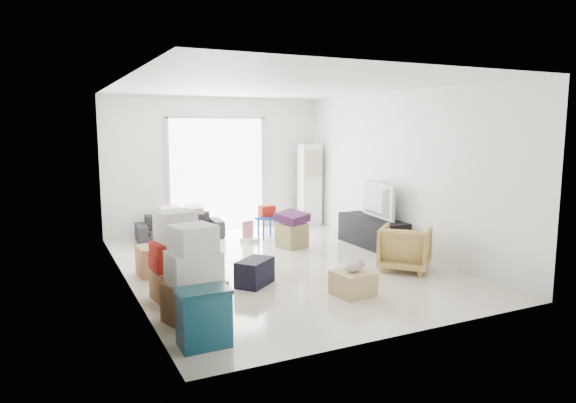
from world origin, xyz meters
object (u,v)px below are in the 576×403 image
at_px(wood_crate, 353,283).
at_px(armchair, 405,246).
at_px(storage_bins, 204,317).
at_px(television, 373,214).
at_px(sofa, 180,223).
at_px(ac_tower, 310,185).
at_px(tv_console, 372,232).
at_px(ottoman, 292,235).
at_px(kids_table, 267,215).

bearing_deg(wood_crate, armchair, 25.97).
height_order(armchair, storage_bins, armchair).
relative_size(television, sofa, 0.67).
xyz_separation_m(sofa, wood_crate, (1.15, -4.21, -0.16)).
distance_m(ac_tower, television, 2.28).
relative_size(ac_tower, storage_bins, 3.05).
height_order(tv_console, storage_bins, storage_bins).
xyz_separation_m(tv_console, storage_bins, (-3.90, -2.77, 0.03)).
distance_m(television, armchair, 1.53).
height_order(tv_console, armchair, armchair).
height_order(armchair, ottoman, armchair).
relative_size(television, storage_bins, 1.86).
height_order(storage_bins, wood_crate, storage_bins).
xyz_separation_m(storage_bins, wood_crate, (2.13, 0.67, -0.14)).
bearing_deg(armchair, tv_console, -58.96).
height_order(armchair, wood_crate, armchair).
xyz_separation_m(sofa, storage_bins, (-0.99, -4.88, -0.02)).
bearing_deg(armchair, ac_tower, -48.18).
relative_size(ac_tower, tv_console, 1.13).
xyz_separation_m(armchair, kids_table, (-0.98, 2.88, 0.09)).
distance_m(ottoman, kids_table, 0.90).
relative_size(sofa, storage_bins, 2.79).
bearing_deg(television, kids_table, 52.70).
xyz_separation_m(armchair, wood_crate, (-1.33, -0.65, -0.21)).
bearing_deg(storage_bins, television, 35.36).
bearing_deg(ottoman, sofa, 136.10).
relative_size(sofa, kids_table, 2.53).
distance_m(sofa, kids_table, 1.65).
height_order(kids_table, wood_crate, kids_table).
bearing_deg(armchair, kids_table, -23.42).
relative_size(tv_console, armchair, 2.17).
distance_m(sofa, armchair, 4.34).
bearing_deg(wood_crate, storage_bins, -162.64).
distance_m(tv_console, wood_crate, 2.75).
height_order(tv_console, sofa, sofa).
bearing_deg(tv_console, television, 0.00).
height_order(television, sofa, television).
bearing_deg(ac_tower, wood_crate, -111.52).
distance_m(armchair, ottoman, 2.20).
relative_size(television, armchair, 1.49).
xyz_separation_m(tv_console, kids_table, (-1.42, 1.42, 0.19)).
relative_size(tv_console, sofa, 0.97).
bearing_deg(tv_console, armchair, -106.72).
relative_size(armchair, storage_bins, 1.25).
distance_m(armchair, wood_crate, 1.50).
bearing_deg(sofa, kids_table, -21.09).
bearing_deg(wood_crate, ac_tower, 68.48).
bearing_deg(armchair, wood_crate, 73.73).
distance_m(tv_console, sofa, 3.60).
height_order(armchair, kids_table, armchair).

